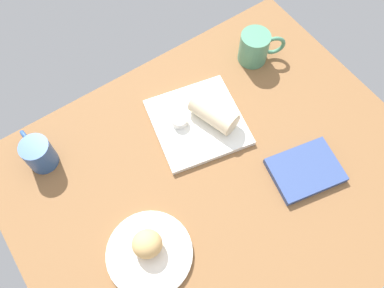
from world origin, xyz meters
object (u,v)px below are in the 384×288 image
object	(u,v)px
breakfast_wrap	(214,113)
coffee_mug	(255,47)
second_mug	(38,153)
square_plate	(198,122)
scone_pastry	(147,244)
sauce_cup	(178,121)
round_plate	(150,253)
book_stack	(305,170)

from	to	relation	value
breakfast_wrap	coffee_mug	size ratio (longest dim) A/B	1.00
coffee_mug	second_mug	bearing A→B (deg)	176.12
breakfast_wrap	square_plate	bearing A→B (deg)	137.12
scone_pastry	sauce_cup	bearing A→B (deg)	44.37
scone_pastry	breakfast_wrap	distance (cm)	40.44
scone_pastry	second_mug	xyz separation A→B (cm)	(-11.37, 37.25, 0.16)
second_mug	round_plate	bearing A→B (deg)	-74.38
coffee_mug	book_stack	bearing A→B (deg)	-108.47
scone_pastry	square_plate	xyz separation A→B (cm)	(30.71, 22.63, -3.76)
round_plate	sauce_cup	distance (cm)	37.31
scone_pastry	sauce_cup	distance (cm)	35.92
book_stack	coffee_mug	xyz separation A→B (cm)	(13.00, 38.94, 4.22)
sauce_cup	round_plate	bearing A→B (deg)	-134.77
breakfast_wrap	sauce_cup	bearing A→B (deg)	137.12
breakfast_wrap	round_plate	bearing A→B (deg)	-165.03
scone_pastry	square_plate	world-z (taller)	scone_pastry
book_stack	sauce_cup	bearing A→B (deg)	122.97
breakfast_wrap	coffee_mug	bearing A→B (deg)	8.91
breakfast_wrap	coffee_mug	distance (cm)	27.08
second_mug	scone_pastry	bearing A→B (deg)	-73.02
round_plate	second_mug	bearing A→B (deg)	105.62
coffee_mug	second_mug	distance (cm)	70.67
second_mug	coffee_mug	bearing A→B (deg)	-3.88
square_plate	breakfast_wrap	bearing A→B (deg)	-25.94
scone_pastry	second_mug	bearing A→B (deg)	106.98
round_plate	square_plate	distance (cm)	39.42
scone_pastry	coffee_mug	xyz separation A→B (cm)	(59.13, 32.46, 0.66)
book_stack	coffee_mug	distance (cm)	41.27
sauce_cup	coffee_mug	xyz separation A→B (cm)	(33.48, 7.37, 2.28)
round_plate	book_stack	bearing A→B (deg)	-6.27
sauce_cup	second_mug	size ratio (longest dim) A/B	0.36
round_plate	square_plate	size ratio (longest dim) A/B	0.86
square_plate	sauce_cup	bearing A→B (deg)	154.06
scone_pastry	sauce_cup	world-z (taller)	scone_pastry
scone_pastry	coffee_mug	world-z (taller)	coffee_mug
square_plate	round_plate	bearing A→B (deg)	-142.54
scone_pastry	breakfast_wrap	bearing A→B (deg)	30.72
square_plate	breakfast_wrap	xyz separation A→B (cm)	(4.05, -1.97, 4.22)
sauce_cup	second_mug	bearing A→B (deg)	161.82
sauce_cup	breakfast_wrap	bearing A→B (deg)	-25.94
round_plate	square_plate	world-z (taller)	square_plate
round_plate	square_plate	xyz separation A→B (cm)	(31.29, 23.98, 0.10)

